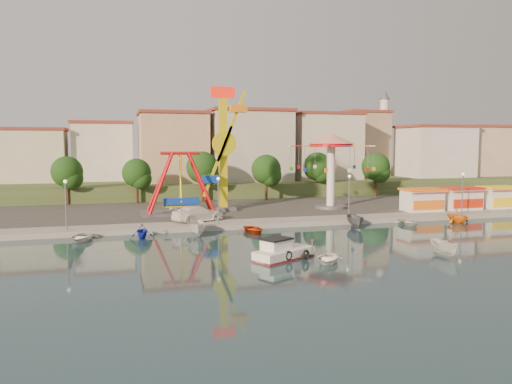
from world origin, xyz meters
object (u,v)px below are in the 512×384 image
object	(u,v)px
van	(198,214)
kamikaze_tower	(225,151)
wave_swinger	(331,154)
pirate_ship_ride	(181,184)
skiff	(445,247)
cabin_motorboat	(282,253)
rowboat_a	(291,253)

from	to	relation	value
van	kamikaze_tower	bearing A→B (deg)	-54.47
wave_swinger	van	bearing A→B (deg)	-160.97
pirate_ship_ride	van	world-z (taller)	pirate_ship_ride
wave_swinger	skiff	xyz separation A→B (m)	(-1.65, -27.64, -7.50)
cabin_motorboat	van	bearing A→B (deg)	73.97
wave_swinger	pirate_ship_ride	bearing A→B (deg)	179.95
cabin_motorboat	kamikaze_tower	bearing A→B (deg)	59.33
kamikaze_tower	rowboat_a	size ratio (longest dim) A/B	4.94
pirate_ship_ride	skiff	world-z (taller)	pirate_ship_ride
cabin_motorboat	skiff	distance (m)	14.12
skiff	cabin_motorboat	bearing A→B (deg)	170.50
cabin_motorboat	skiff	xyz separation A→B (m)	(13.92, -2.41, 0.17)
kamikaze_tower	cabin_motorboat	bearing A→B (deg)	-91.86
kamikaze_tower	wave_swinger	bearing A→B (deg)	-5.86
pirate_ship_ride	rowboat_a	distance (m)	25.86
kamikaze_tower	cabin_motorboat	size ratio (longest dim) A/B	2.84
cabin_motorboat	rowboat_a	distance (m)	1.10
rowboat_a	van	world-z (taller)	van
pirate_ship_ride	wave_swinger	xyz separation A→B (m)	(20.83, -0.02, 3.80)
kamikaze_tower	van	xyz separation A→B (m)	(-5.05, -8.32, -7.07)
pirate_ship_ride	cabin_motorboat	distance (m)	26.08
kamikaze_tower	van	world-z (taller)	kamikaze_tower
kamikaze_tower	wave_swinger	world-z (taller)	kamikaze_tower
wave_swinger	cabin_motorboat	xyz separation A→B (m)	(-15.57, -25.23, -7.68)
kamikaze_tower	skiff	bearing A→B (deg)	-65.89
rowboat_a	van	distance (m)	18.70
van	cabin_motorboat	bearing A→B (deg)	169.54
wave_swinger	cabin_motorboat	distance (m)	30.63
pirate_ship_ride	skiff	bearing A→B (deg)	-55.26
pirate_ship_ride	rowboat_a	world-z (taller)	pirate_ship_ride
kamikaze_tower	van	size ratio (longest dim) A/B	2.66
kamikaze_tower	rowboat_a	bearing A→B (deg)	-89.77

